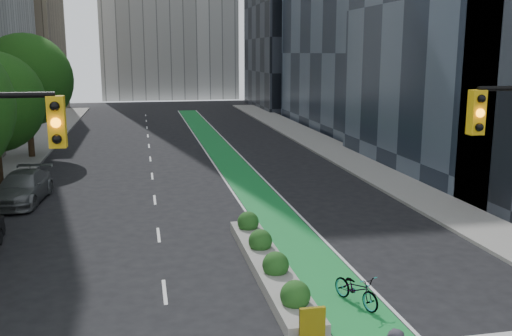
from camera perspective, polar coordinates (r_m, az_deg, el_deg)
name	(u,v)px	position (r m, az deg, el deg)	size (l,w,h in m)	color
sidewalk_right	(361,163)	(40.17, 10.46, 0.45)	(3.60, 90.00, 0.15)	gray
bike_lane_paint	(225,156)	(42.68, -3.12, 1.18)	(2.20, 70.00, 0.01)	#188537
building_dark_end	(305,6)	(83.07, 4.90, 15.84)	(14.00, 18.00, 28.00)	black
tree_far	(26,80)	(44.33, -22.01, 8.16)	(6.60, 6.60, 9.00)	black
median_planter	(269,262)	(20.41, 1.28, -9.35)	(1.20, 10.26, 1.10)	gray
bicycle	(356,289)	(18.15, 10.01, -11.81)	(0.67, 1.93, 1.01)	gray
parked_car_left_far	(22,188)	(31.78, -22.34, -1.82)	(2.21, 5.44, 1.58)	slate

